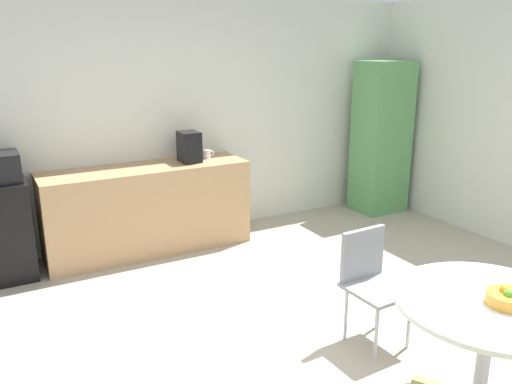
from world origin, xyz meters
TOP-DOWN VIEW (x-y plane):
  - ground_plane at (0.00, 0.00)m, footprint 6.00×6.00m
  - wall_back at (0.00, 3.00)m, footprint 6.00×0.10m
  - counter_block at (-0.48, 2.65)m, footprint 2.09×0.60m
  - locker_cabinet at (2.55, 2.55)m, footprint 0.60×0.50m
  - round_table at (0.45, -0.73)m, footprint 1.07×1.07m
  - chair_gray at (0.41, 0.22)m, footprint 0.44×0.44m
  - fruit_bowl at (0.48, -0.80)m, footprint 0.23×0.23m
  - mug_white at (0.23, 2.71)m, footprint 0.13×0.08m
  - coffee_maker at (0.00, 2.65)m, footprint 0.20×0.24m

SIDE VIEW (x-z plane):
  - ground_plane at x=0.00m, z-range 0.00..0.00m
  - counter_block at x=-0.48m, z-range 0.00..0.90m
  - chair_gray at x=0.41m, z-range 0.11..0.94m
  - round_table at x=0.45m, z-range 0.23..0.96m
  - fruit_bowl at x=0.48m, z-range 0.73..0.84m
  - mug_white at x=0.23m, z-range 0.90..1.00m
  - locker_cabinet at x=2.55m, z-range 0.00..1.90m
  - coffee_maker at x=0.00m, z-range 0.90..1.22m
  - wall_back at x=0.00m, z-range 0.00..2.60m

